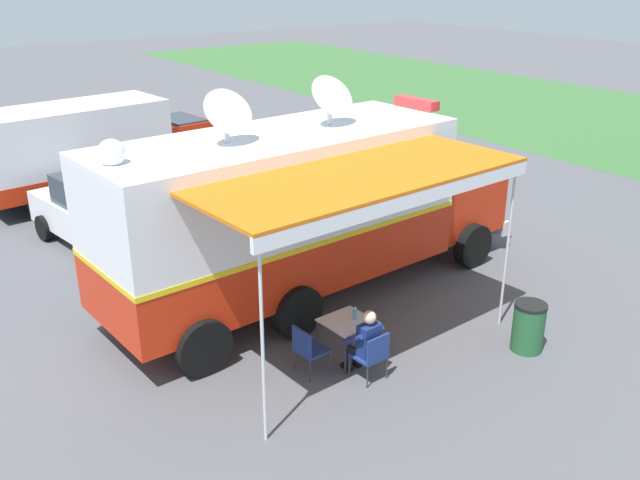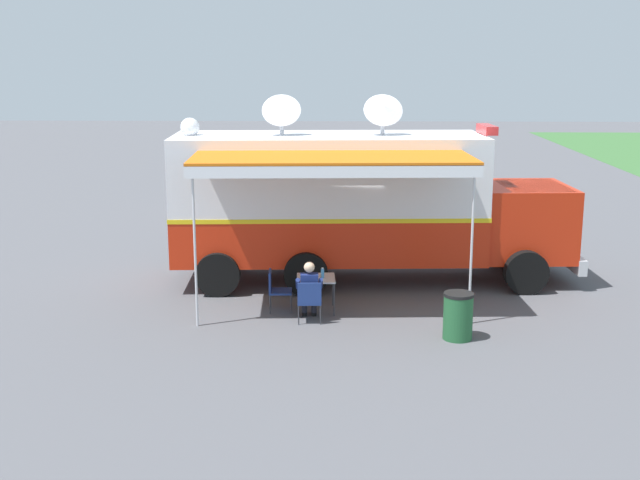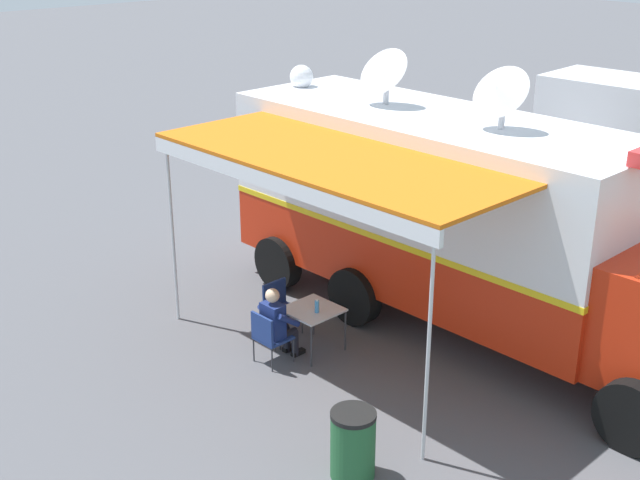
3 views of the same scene
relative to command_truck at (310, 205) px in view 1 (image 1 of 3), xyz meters
The scene contains 11 objects.
ground_plane 2.09m from the command_truck, 89.62° to the right, with size 100.00×100.00×0.00m, color #515156.
lot_stripe 4.34m from the command_truck, 167.54° to the right, with size 0.12×4.80×0.01m, color silver.
command_truck is the anchor object (origin of this frame).
folding_table 2.91m from the command_truck, 21.54° to the right, with size 0.84×0.84×0.73m.
water_bottle 2.82m from the command_truck, 18.47° to the right, with size 0.07×0.07×0.22m.
folding_chair_at_table 3.70m from the command_truck, 18.26° to the right, with size 0.50×0.50×0.87m.
folding_chair_beside_table 3.36m from the command_truck, 36.59° to the right, with size 0.50×0.50×0.87m.
seated_responder 3.48m from the command_truck, 19.47° to the right, with size 0.68×0.57×1.25m.
trash_bin 4.73m from the command_truck, 23.58° to the left, with size 0.57×0.57×0.91m.
support_truck 9.23m from the command_truck, behind, with size 2.84×6.97×2.70m.
car_behind_truck 5.80m from the command_truck, 153.55° to the right, with size 4.40×2.42×1.76m.
Camera 1 is at (10.61, -6.80, 6.50)m, focal length 38.86 mm.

